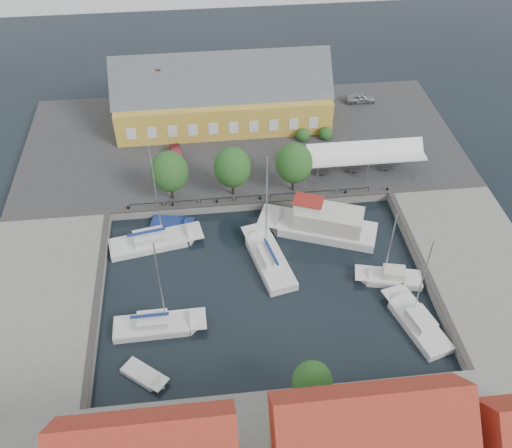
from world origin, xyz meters
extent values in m
plane|color=black|center=(0.00, 0.00, 0.00)|extent=(140.00, 140.00, 0.00)
cube|color=#2D2D30|center=(0.00, 23.00, 0.50)|extent=(56.00, 26.00, 1.00)
cube|color=slate|center=(-22.00, -2.00, 0.50)|extent=(12.00, 24.00, 1.00)
cube|color=slate|center=(22.00, -2.00, 0.50)|extent=(12.00, 24.00, 1.00)
cube|color=#383533|center=(0.00, 10.30, 1.06)|extent=(56.00, 0.60, 0.12)
cube|color=#383533|center=(-16.30, -2.00, 1.06)|extent=(0.60, 24.00, 0.12)
cube|color=#383533|center=(16.30, -2.00, 1.06)|extent=(0.60, 24.00, 0.12)
cylinder|color=black|center=(-14.00, 10.60, 1.20)|extent=(0.24, 0.24, 0.40)
cylinder|color=black|center=(-9.00, 10.60, 1.20)|extent=(0.24, 0.24, 0.40)
cylinder|color=black|center=(-4.00, 10.60, 1.20)|extent=(0.24, 0.24, 0.40)
cylinder|color=black|center=(1.00, 10.60, 1.20)|extent=(0.24, 0.24, 0.40)
cylinder|color=black|center=(6.00, 10.60, 1.20)|extent=(0.24, 0.24, 0.40)
cylinder|color=black|center=(11.00, 10.60, 1.20)|extent=(0.24, 0.24, 0.40)
cylinder|color=black|center=(16.00, 10.60, 1.20)|extent=(0.24, 0.24, 0.40)
cube|color=gold|center=(-2.00, 28.00, 3.25)|extent=(28.00, 10.00, 4.50)
cube|color=#474C51|center=(-2.00, 28.00, 6.75)|extent=(28.56, 7.60, 7.60)
cube|color=gold|center=(-12.00, 34.00, 2.75)|extent=(6.00, 6.00, 3.50)
cube|color=brown|center=(-10.00, 28.00, 8.60)|extent=(0.60, 0.60, 1.20)
cube|color=white|center=(14.00, 14.50, 3.70)|extent=(14.00, 4.00, 0.25)
cylinder|color=silver|center=(8.00, 12.70, 2.35)|extent=(0.10, 0.10, 2.70)
cylinder|color=silver|center=(8.00, 16.30, 2.35)|extent=(0.10, 0.10, 2.70)
cylinder|color=silver|center=(14.00, 12.70, 2.35)|extent=(0.10, 0.10, 2.70)
cylinder|color=silver|center=(14.00, 16.30, 2.35)|extent=(0.10, 0.10, 2.70)
cylinder|color=silver|center=(20.00, 12.70, 2.35)|extent=(0.10, 0.10, 2.70)
cylinder|color=silver|center=(20.00, 16.30, 2.35)|extent=(0.10, 0.10, 2.70)
cylinder|color=black|center=(-9.00, 12.00, 2.05)|extent=(0.30, 0.30, 2.10)
ellipsoid|color=#1E4C1B|center=(-9.00, 12.00, 4.88)|extent=(4.20, 4.20, 4.83)
cylinder|color=black|center=(-2.00, 12.00, 2.05)|extent=(0.30, 0.30, 2.10)
ellipsoid|color=#1E4C1B|center=(-2.00, 12.00, 4.88)|extent=(4.20, 4.20, 4.83)
cylinder|color=black|center=(5.00, 12.00, 2.05)|extent=(0.30, 0.30, 2.10)
ellipsoid|color=#1E4C1B|center=(5.00, 12.00, 4.88)|extent=(4.20, 4.20, 4.83)
imported|color=#95979B|center=(17.77, 30.71, 1.72)|extent=(4.27, 1.82, 1.44)
imported|color=maroon|center=(-8.50, 20.16, 1.59)|extent=(1.82, 3.77, 1.19)
cube|color=silver|center=(0.99, 1.00, 0.15)|extent=(4.63, 8.37, 1.50)
cube|color=silver|center=(0.77, 1.96, 0.94)|extent=(4.86, 9.89, 0.08)
cube|color=silver|center=(0.95, 1.19, 1.40)|extent=(2.66, 3.53, 0.90)
cylinder|color=silver|center=(0.64, 2.54, 6.83)|extent=(0.12, 0.12, 11.86)
cube|color=navy|center=(0.99, 1.00, 2.15)|extent=(1.08, 3.91, 0.22)
cube|color=silver|center=(7.84, 5.31, 0.10)|extent=(11.22, 7.48, 1.80)
cube|color=silver|center=(6.62, 5.78, 1.04)|extent=(13.12, 8.10, 0.08)
cube|color=beige|center=(7.84, 5.31, 2.10)|extent=(7.95, 5.74, 2.20)
cube|color=silver|center=(5.64, 6.16, 3.50)|extent=(3.48, 3.07, 1.20)
cube|color=maroon|center=(5.64, 6.16, 4.15)|extent=(3.77, 3.27, 0.10)
cube|color=silver|center=(13.08, -2.42, 0.05)|extent=(5.83, 3.48, 1.30)
cube|color=silver|center=(12.42, -2.26, 0.74)|extent=(6.87, 3.64, 0.08)
cube|color=beige|center=(12.95, -2.38, 1.20)|extent=(2.48, 2.01, 0.90)
cylinder|color=silver|center=(12.02, -2.16, 4.79)|extent=(0.12, 0.12, 8.18)
cube|color=silver|center=(13.76, -8.57, 0.05)|extent=(4.49, 7.32, 1.30)
cube|color=silver|center=(13.52, -7.75, 0.74)|extent=(4.76, 8.60, 0.08)
cube|color=silver|center=(13.71, -8.40, 1.20)|extent=(2.52, 3.14, 0.90)
cylinder|color=silver|center=(13.38, -7.25, 5.47)|extent=(0.12, 0.12, 9.55)
cube|color=silver|center=(-11.73, 5.54, 0.05)|extent=(8.54, 4.37, 1.30)
cube|color=silver|center=(-10.73, 5.73, 0.74)|extent=(10.12, 4.55, 0.08)
cube|color=silver|center=(-11.53, 5.58, 1.20)|extent=(3.57, 2.56, 0.90)
cylinder|color=silver|center=(-10.13, 5.84, 6.64)|extent=(0.12, 0.12, 11.88)
cube|color=navy|center=(-11.73, 5.54, 1.95)|extent=(4.04, 0.96, 0.22)
cube|color=silver|center=(-11.09, -5.72, 0.05)|extent=(7.05, 2.82, 1.30)
cube|color=silver|center=(-10.22, -5.70, 0.74)|extent=(8.45, 2.74, 0.08)
cube|color=silver|center=(-10.92, -5.71, 1.20)|extent=(2.84, 1.88, 0.90)
cylinder|color=silver|center=(-9.69, -5.69, 5.85)|extent=(0.12, 0.12, 10.30)
cube|color=navy|center=(-11.09, -5.72, 1.95)|extent=(3.51, 0.29, 0.22)
cube|color=silver|center=(-11.87, -10.68, 0.05)|extent=(3.77, 3.50, 0.90)
cube|color=silver|center=(-11.53, -10.96, 0.54)|extent=(4.27, 3.89, 0.08)
cube|color=navy|center=(-9.56, 8.63, 0.05)|extent=(4.19, 2.74, 0.80)
cube|color=navy|center=(-9.09, 8.53, 0.49)|extent=(4.92, 2.83, 0.08)
cube|color=brown|center=(-7.80, -23.00, 10.80)|extent=(0.60, 0.60, 0.80)
cube|color=maroon|center=(4.00, -23.00, 9.75)|extent=(12.36, 6.50, 6.50)
cube|color=brown|center=(1.00, -23.00, 11.40)|extent=(0.70, 0.70, 1.00)
cube|color=brown|center=(6.40, -23.00, 11.30)|extent=(0.60, 0.60, 0.80)
camera|label=1|loc=(-5.11, -39.36, 43.11)|focal=40.00mm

